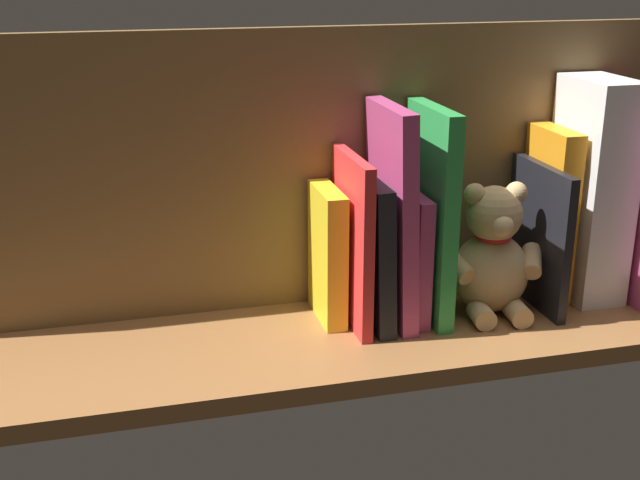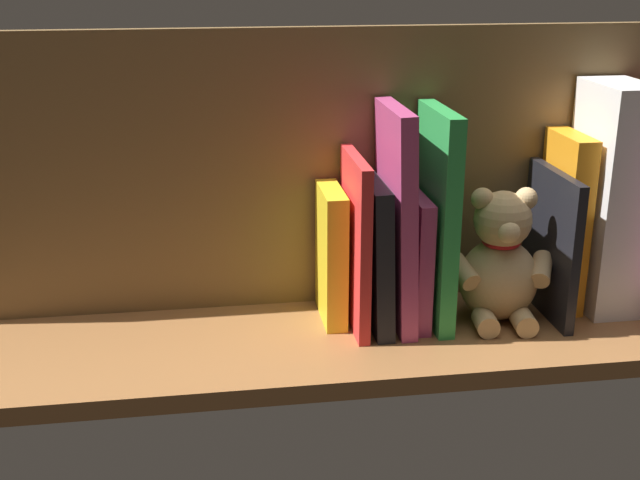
{
  "view_description": "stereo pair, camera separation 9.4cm",
  "coord_description": "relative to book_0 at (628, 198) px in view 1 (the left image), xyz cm",
  "views": [
    {
      "loc": [
        22.82,
        87.71,
        43.79
      ],
      "look_at": [
        0.0,
        0.0,
        11.9
      ],
      "focal_mm": 46.39,
      "sensor_mm": 36.0,
      "label": 1
    },
    {
      "loc": [
        13.57,
        89.61,
        43.79
      ],
      "look_at": [
        0.0,
        0.0,
        11.9
      ],
      "focal_mm": 46.39,
      "sensor_mm": 36.0,
      "label": 2
    }
  ],
  "objects": [
    {
      "name": "ground_plane",
      "position": [
        42.07,
        2.05,
        -14.43
      ],
      "size": [
        101.25,
        25.06,
        2.2
      ],
      "primitive_type": "cube",
      "color": "brown"
    },
    {
      "name": "shelf_back_panel",
      "position": [
        42.07,
        -8.23,
        4.27
      ],
      "size": [
        101.25,
        1.5,
        35.2
      ],
      "primitive_type": "cube",
      "color": "brown",
      "rests_on": "ground_plane"
    },
    {
      "name": "book_0",
      "position": [
        0.0,
        0.0,
        0.0
      ],
      "size": [
        2.04,
        14.16,
        26.66
      ],
      "primitive_type": "cube",
      "color": "#B23F72",
      "rests_on": "ground_plane"
    },
    {
      "name": "dictionary_thick_white",
      "position": [
        4.81,
        -1.21,
        1.06
      ],
      "size": [
        6.44,
        11.53,
        28.78
      ],
      "primitive_type": "cube",
      "color": "white",
      "rests_on": "ground_plane"
    },
    {
      "name": "book_1",
      "position": [
        10.06,
        -2.21,
        -2.08
      ],
      "size": [
        2.93,
        9.74,
        22.5
      ],
      "primitive_type": "cube",
      "color": "orange",
      "rests_on": "ground_plane"
    },
    {
      "name": "book_2",
      "position": [
        12.7,
        0.24,
        -4.07
      ],
      "size": [
        1.27,
        14.64,
        18.53
      ],
      "primitive_type": "cube",
      "rotation": [
        0.0,
        -0.0,
        0.0
      ],
      "color": "black",
      "rests_on": "ground_plane"
    },
    {
      "name": "teddy_bear",
      "position": [
        19.53,
        1.22,
        -5.87
      ],
      "size": [
        13.68,
        11.58,
        16.96
      ],
      "rotation": [
        0.0,
        0.0,
        -0.11
      ],
      "color": "tan",
      "rests_on": "ground_plane"
    },
    {
      "name": "book_3",
      "position": [
        27.5,
        -0.34,
        -0.11
      ],
      "size": [
        2.01,
        13.49,
        26.45
      ],
      "primitive_type": "cube",
      "color": "green",
      "rests_on": "ground_plane"
    },
    {
      "name": "book_4",
      "position": [
        29.99,
        -0.85,
        -5.21
      ],
      "size": [
        1.84,
        12.46,
        16.24
      ],
      "primitive_type": "cube",
      "color": "#B23F72",
      "rests_on": "ground_plane"
    },
    {
      "name": "book_5",
      "position": [
        32.48,
        -0.31,
        0.1
      ],
      "size": [
        3.0,
        13.54,
        26.92
      ],
      "primitive_type": "cube",
      "rotation": [
        0.0,
        0.04,
        0.0
      ],
      "color": "#B23F72",
      "rests_on": "ground_plane"
    },
    {
      "name": "book_6",
      "position": [
        35.13,
        -0.33,
        -4.2
      ],
      "size": [
        2.81,
        13.5,
        18.32
      ],
      "primitive_type": "cube",
      "rotation": [
        0.0,
        0.04,
        0.0
      ],
      "color": "black",
      "rests_on": "ground_plane"
    },
    {
      "name": "book_7",
      "position": [
        37.45,
        -0.28,
        -2.76
      ],
      "size": [
        1.37,
        13.61,
        21.13
      ],
      "primitive_type": "cube",
      "color": "red",
      "rests_on": "ground_plane"
    },
    {
      "name": "book_8",
      "position": [
        40.01,
        -2.2,
        -4.96
      ],
      "size": [
        2.6,
        9.75,
        16.75
      ],
      "primitive_type": "cube",
      "color": "yellow",
      "rests_on": "ground_plane"
    }
  ]
}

